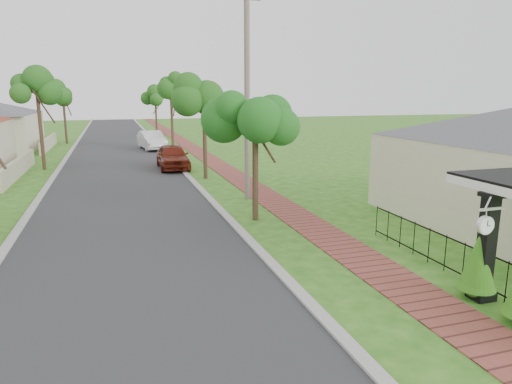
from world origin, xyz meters
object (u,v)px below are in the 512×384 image
parked_car_white (152,140)px  parked_car_red (173,157)px  utility_pole (247,97)px  station_clock (486,224)px  near_tree (255,120)px  porch_post (486,253)px

parked_car_white → parked_car_red: bearing=-96.1°
parked_car_white → utility_pole: utility_pole is taller
parked_car_white → station_clock: bearing=-90.6°
parked_car_red → near_tree: bearing=-83.4°
porch_post → parked_car_white: (-4.73, 31.69, -0.35)m
utility_pole → station_clock: utility_pole is taller
near_tree → parked_car_red: bearing=96.1°
near_tree → station_clock: 8.93m
utility_pole → station_clock: size_ratio=13.22×
station_clock → porch_post: bearing=39.2°
porch_post → parked_car_red: (-4.34, 20.95, -0.35)m
porch_post → parked_car_red: size_ratio=0.56×
porch_post → utility_pole: 12.13m
porch_post → parked_car_white: size_ratio=0.54×
near_tree → parked_car_white: bearing=94.3°
porch_post → station_clock: size_ratio=3.76×
porch_post → parked_car_red: porch_post is taller
parked_car_red → near_tree: (1.39, -12.95, 2.94)m
porch_post → parked_car_red: 21.40m
parked_car_red → utility_pole: 10.44m
porch_post → parked_car_white: 32.04m
parked_car_white → near_tree: (1.78, -23.69, 2.94)m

